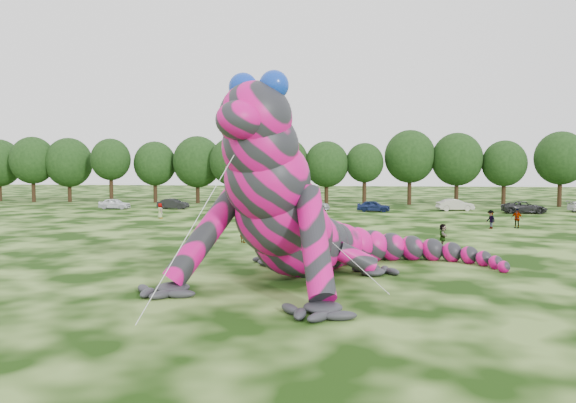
# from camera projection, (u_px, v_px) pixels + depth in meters

# --- Properties ---
(ground) EXTENTS (240.00, 240.00, 0.00)m
(ground) POSITION_uv_depth(u_px,v_px,m) (377.00, 317.00, 21.82)
(ground) COLOR #16330A
(ground) RESTS_ON ground
(inflatable_gecko) EXTENTS (23.09, 24.89, 10.05)m
(inflatable_gecko) POSITION_uv_depth(u_px,v_px,m) (305.00, 181.00, 29.42)
(inflatable_gecko) COLOR #CC0971
(inflatable_gecko) RESTS_ON ground
(tree_1) EXTENTS (6.74, 6.07, 9.81)m
(tree_1) POSITION_uv_depth(u_px,v_px,m) (33.00, 169.00, 84.23)
(tree_1) COLOR black
(tree_1) RESTS_ON ground
(tree_2) EXTENTS (7.04, 6.34, 9.64)m
(tree_2) POSITION_uv_depth(u_px,v_px,m) (69.00, 170.00, 84.37)
(tree_2) COLOR black
(tree_2) RESTS_ON ground
(tree_3) EXTENTS (5.81, 5.23, 9.44)m
(tree_3) POSITION_uv_depth(u_px,v_px,m) (111.00, 171.00, 81.92)
(tree_3) COLOR black
(tree_3) RESTS_ON ground
(tree_4) EXTENTS (6.22, 5.60, 9.06)m
(tree_4) POSITION_uv_depth(u_px,v_px,m) (155.00, 172.00, 82.91)
(tree_4) COLOR black
(tree_4) RESTS_ON ground
(tree_5) EXTENTS (7.16, 6.44, 9.80)m
(tree_5) POSITION_uv_depth(u_px,v_px,m) (197.00, 170.00, 81.91)
(tree_5) COLOR black
(tree_5) RESTS_ON ground
(tree_6) EXTENTS (6.52, 5.86, 9.49)m
(tree_6) POSITION_uv_depth(u_px,v_px,m) (232.00, 171.00, 79.59)
(tree_6) COLOR black
(tree_6) RESTS_ON ground
(tree_7) EXTENTS (6.68, 6.01, 9.48)m
(tree_7) POSITION_uv_depth(u_px,v_px,m) (285.00, 171.00, 78.91)
(tree_7) COLOR black
(tree_7) RESTS_ON ground
(tree_8) EXTENTS (6.14, 5.53, 8.94)m
(tree_8) POSITION_uv_depth(u_px,v_px,m) (327.00, 173.00, 78.48)
(tree_8) COLOR black
(tree_8) RESTS_ON ground
(tree_9) EXTENTS (5.27, 4.74, 8.68)m
(tree_9) POSITION_uv_depth(u_px,v_px,m) (365.00, 174.00, 78.28)
(tree_9) COLOR black
(tree_9) RESTS_ON ground
(tree_10) EXTENTS (7.09, 6.38, 10.50)m
(tree_10) POSITION_uv_depth(u_px,v_px,m) (410.00, 167.00, 78.76)
(tree_10) COLOR black
(tree_10) RESTS_ON ground
(tree_11) EXTENTS (7.01, 6.31, 10.07)m
(tree_11) POSITION_uv_depth(u_px,v_px,m) (457.00, 169.00, 77.71)
(tree_11) COLOR black
(tree_11) RESTS_ON ground
(tree_12) EXTENTS (5.99, 5.39, 8.97)m
(tree_12) POSITION_uv_depth(u_px,v_px,m) (504.00, 173.00, 76.63)
(tree_12) COLOR black
(tree_12) RESTS_ON ground
(tree_13) EXTENTS (6.83, 6.15, 10.13)m
(tree_13) POSITION_uv_depth(u_px,v_px,m) (560.00, 169.00, 75.22)
(tree_13) COLOR black
(tree_13) RESTS_ON ground
(car_0) EXTENTS (4.07, 1.78, 1.36)m
(car_0) POSITION_uv_depth(u_px,v_px,m) (115.00, 204.00, 71.95)
(car_0) COLOR white
(car_0) RESTS_ON ground
(car_1) EXTENTS (4.13, 1.87, 1.32)m
(car_1) POSITION_uv_depth(u_px,v_px,m) (173.00, 204.00, 71.81)
(car_1) COLOR black
(car_1) RESTS_ON ground
(car_2) EXTENTS (5.00, 2.86, 1.31)m
(car_2) POSITION_uv_depth(u_px,v_px,m) (233.00, 205.00, 69.89)
(car_2) COLOR maroon
(car_2) RESTS_ON ground
(car_3) EXTENTS (5.14, 2.42, 1.45)m
(car_3) POSITION_uv_depth(u_px,v_px,m) (310.00, 204.00, 70.54)
(car_3) COLOR silver
(car_3) RESTS_ON ground
(car_4) EXTENTS (4.17, 2.14, 1.36)m
(car_4) POSITION_uv_depth(u_px,v_px,m) (374.00, 206.00, 68.00)
(car_4) COLOR navy
(car_4) RESTS_ON ground
(car_5) EXTENTS (4.66, 2.33, 1.47)m
(car_5) POSITION_uv_depth(u_px,v_px,m) (455.00, 205.00, 69.16)
(car_5) COLOR beige
(car_5) RESTS_ON ground
(car_6) EXTENTS (5.09, 2.40, 1.41)m
(car_6) POSITION_uv_depth(u_px,v_px,m) (524.00, 207.00, 65.78)
(car_6) COLOR #27282A
(car_6) RESTS_ON ground
(spectator_5) EXTENTS (0.59, 1.57, 1.66)m
(spectator_5) POSITION_uv_depth(u_px,v_px,m) (443.00, 235.00, 39.63)
(spectator_5) COLOR gray
(spectator_5) RESTS_ON ground
(spectator_3) EXTENTS (1.10, 0.92, 1.77)m
(spectator_3) POSITION_uv_depth(u_px,v_px,m) (517.00, 219.00, 50.96)
(spectator_3) COLOR gray
(spectator_3) RESTS_ON ground
(spectator_4) EXTENTS (0.92, 0.94, 1.63)m
(spectator_4) POSITION_uv_depth(u_px,v_px,m) (160.00, 211.00, 59.81)
(spectator_4) COLOR gray
(spectator_4) RESTS_ON ground
(spectator_2) EXTENTS (1.01, 1.25, 1.69)m
(spectator_2) POSITION_uv_depth(u_px,v_px,m) (491.00, 219.00, 50.54)
(spectator_2) COLOR gray
(spectator_2) RESTS_ON ground
(spectator_1) EXTENTS (0.84, 0.99, 1.78)m
(spectator_1) POSITION_uv_depth(u_px,v_px,m) (290.00, 226.00, 45.23)
(spectator_1) COLOR gray
(spectator_1) RESTS_ON ground
(spectator_0) EXTENTS (0.75, 0.75, 1.76)m
(spectator_0) POSITION_uv_depth(u_px,v_px,m) (243.00, 231.00, 41.82)
(spectator_0) COLOR gray
(spectator_0) RESTS_ON ground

